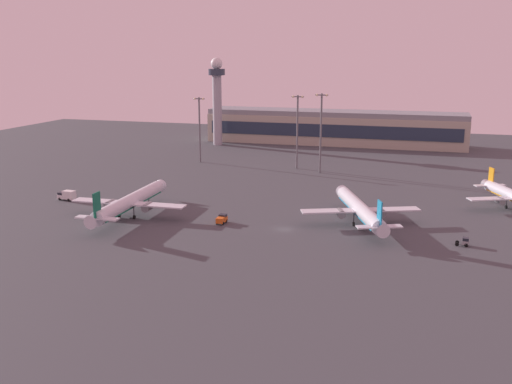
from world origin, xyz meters
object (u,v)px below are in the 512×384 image
object	(u,v)px
apron_light_west	(321,129)
catering_truck	(67,195)
airplane_mid_apron	(360,209)
pushback_tug	(465,242)
apron_light_east	(297,128)
airplane_near_gate	(129,202)
maintenance_van	(222,219)
control_tower	(217,95)
apron_light_central	(200,126)

from	to	relation	value
apron_light_west	catering_truck	bearing A→B (deg)	-136.62
airplane_mid_apron	pushback_tug	xyz separation A→B (m)	(25.85, -11.45, -2.89)
apron_light_east	airplane_near_gate	bearing A→B (deg)	-109.95
apron_light_west	airplane_near_gate	bearing A→B (deg)	-117.94
airplane_near_gate	airplane_mid_apron	distance (m)	62.99
catering_truck	maintenance_van	bearing A→B (deg)	-93.06
catering_truck	apron_light_east	bearing A→B (deg)	-31.87
control_tower	airplane_mid_apron	world-z (taller)	control_tower
airplane_near_gate	catering_truck	distance (m)	29.91
airplane_near_gate	apron_light_central	bearing A→B (deg)	96.63
pushback_tug	apron_light_central	world-z (taller)	apron_light_central
airplane_mid_apron	apron_light_central	size ratio (longest dim) A/B	1.46
apron_light_east	pushback_tug	bearing A→B (deg)	-54.16
control_tower	maintenance_van	size ratio (longest dim) A/B	10.18
apron_light_west	apron_light_east	distance (m)	11.96
maintenance_van	apron_light_west	distance (m)	76.37
airplane_near_gate	catering_truck	world-z (taller)	airplane_near_gate
control_tower	apron_light_west	bearing A→B (deg)	-41.93
airplane_mid_apron	catering_truck	world-z (taller)	airplane_mid_apron
catering_truck	apron_light_west	size ratio (longest dim) A/B	0.20
airplane_near_gate	maintenance_van	distance (m)	26.84
control_tower	apron_light_central	distance (m)	48.49
pushback_tug	catering_truck	bearing A→B (deg)	-91.35
airplane_mid_apron	apron_light_central	xyz separation A→B (m)	(-74.34, 71.96, 11.28)
maintenance_van	apron_light_west	bearing A→B (deg)	80.18
catering_truck	apron_light_central	distance (m)	74.84
catering_truck	maintenance_van	world-z (taller)	catering_truck
apron_light_west	apron_light_east	world-z (taller)	apron_light_west
maintenance_van	catering_truck	bearing A→B (deg)	169.69
pushback_tug	maintenance_van	bearing A→B (deg)	-87.00
apron_light_central	control_tower	bearing A→B (deg)	101.34
airplane_near_gate	apron_light_west	distance (m)	85.55
catering_truck	apron_light_east	world-z (taller)	apron_light_east
control_tower	maintenance_van	distance (m)	139.45
catering_truck	apron_light_west	distance (m)	93.80
pushback_tug	maintenance_van	world-z (taller)	maintenance_van
airplane_near_gate	apron_light_central	xyz separation A→B (m)	(-12.35, 83.15, 11.13)
airplane_near_gate	airplane_mid_apron	world-z (taller)	airplane_near_gate
maintenance_van	pushback_tug	bearing A→B (deg)	-1.12
airplane_near_gate	pushback_tug	size ratio (longest dim) A/B	13.22
airplane_near_gate	apron_light_east	distance (m)	86.75
catering_truck	airplane_near_gate	bearing A→B (deg)	-104.58
catering_truck	apron_light_central	world-z (taller)	apron_light_central
control_tower	pushback_tug	distance (m)	171.67
airplane_mid_apron	apron_light_east	bearing A→B (deg)	93.27
pushback_tug	maintenance_van	size ratio (longest dim) A/B	0.77
airplane_mid_apron	pushback_tug	distance (m)	28.42
catering_truck	pushback_tug	bearing A→B (deg)	-88.23
catering_truck	apron_light_east	xyz separation A→B (m)	(56.94, 69.58, 14.60)
catering_truck	apron_light_east	size ratio (longest dim) A/B	0.21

